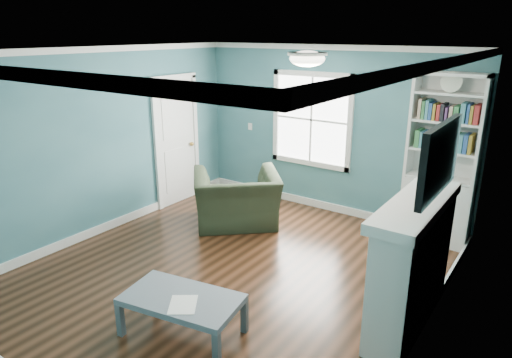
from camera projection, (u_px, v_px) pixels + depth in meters
The scene contains 13 objects.
floor at pixel (231, 271), 5.57m from camera, with size 5.00×5.00×0.00m, color black.
room_walls at pixel (229, 145), 5.08m from camera, with size 5.00×5.00×5.00m.
trim at pixel (230, 174), 5.19m from camera, with size 4.50×5.00×2.60m.
window at pixel (312, 120), 7.22m from camera, with size 1.40×0.06×1.50m.
bookshelf at pixel (440, 177), 6.11m from camera, with size 0.90×0.35×2.31m.
fireplace at pixel (413, 266), 4.40m from camera, with size 0.44×1.58×1.30m.
tv at pixel (440, 159), 3.99m from camera, with size 0.06×1.10×0.65m, color black.
door at pixel (177, 140), 7.54m from camera, with size 0.12×0.98×2.17m.
ceiling_fixture at pixel (307, 58), 4.37m from camera, with size 0.38×0.38×0.15m.
light_switch at pixel (250, 126), 7.95m from camera, with size 0.08×0.01×0.12m, color white.
recliner at pixel (236, 190), 6.76m from camera, with size 1.23×0.80×1.08m, color black.
coffee_table at pixel (182, 302), 4.32m from camera, with size 1.20×0.80×0.40m.
paper_sheet at pixel (183, 305), 4.18m from camera, with size 0.24×0.31×0.00m, color white.
Camera 1 is at (3.09, -3.88, 2.80)m, focal length 32.00 mm.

